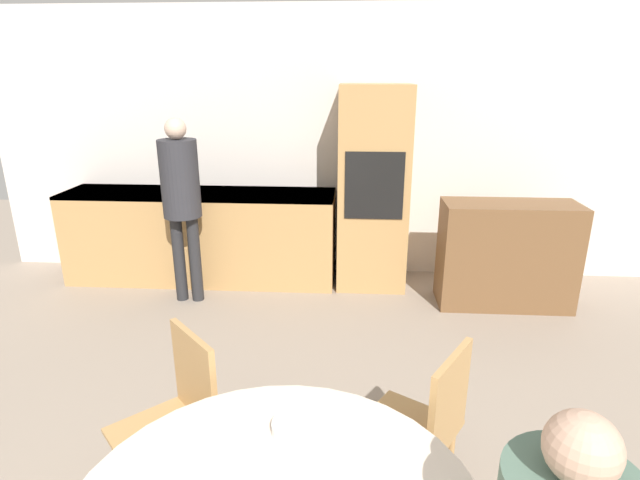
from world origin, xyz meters
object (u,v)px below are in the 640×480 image
Objects in this scene: oven_unit at (373,189)px; chair_far_right at (426,425)px; chair_far_left at (178,414)px; sideboard at (506,255)px; bowl_near at (297,427)px; person_standing at (181,191)px.

oven_unit is 2.79m from chair_far_right.
oven_unit is 2.95m from chair_far_left.
sideboard is 1.31× the size of chair_far_right.
oven_unit reaches higher than sideboard.
oven_unit reaches higher than bowl_near.
person_standing is at bearing 116.32° from bowl_near.
sideboard is at bearing -171.45° from chair_far_right.
chair_far_right is (0.16, -2.75, -0.45)m from oven_unit.
chair_far_left is at bearing -109.42° from oven_unit.
sideboard is at bearing 60.10° from bowl_near.
oven_unit is 1.16× the size of person_standing.
person_standing reaches higher than chair_far_right.
sideboard is at bearing 93.96° from chair_far_left.
chair_far_left is at bearing -72.81° from person_standing.
chair_far_left and chair_far_right have the same top height.
oven_unit reaches higher than chair_far_right.
oven_unit is 1.74m from person_standing.
chair_far_right is 0.69m from bowl_near.
oven_unit reaches higher than person_standing.
sideboard is 0.70× the size of person_standing.
sideboard is 2.55m from chair_far_right.
chair_far_right is at bearing 34.06° from bowl_near.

